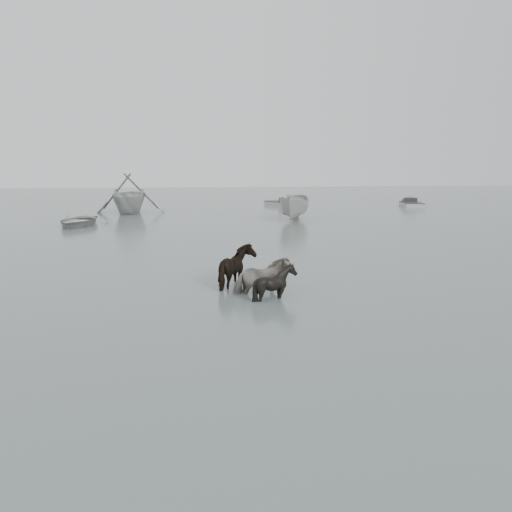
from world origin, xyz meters
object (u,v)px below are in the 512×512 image
Objects in this scene: pony_dark at (238,261)px; pony_pinto at (262,269)px; pony_black at (275,276)px; rowboat_lead at (77,219)px.

pony_pinto is at bearing -145.14° from pony_dark.
pony_dark reaches higher than pony_black.
pony_black is at bearing -150.37° from pony_dark.
rowboat_lead is at bearing 8.93° from pony_pinto.
pony_dark is 0.37× the size of rowboat_lead.
pony_black is (0.87, -1.68, -0.13)m from pony_dark.
pony_pinto is at bearing -55.10° from rowboat_lead.
pony_dark is at bearing 46.52° from pony_black.
pony_pinto is 1.14m from pony_dark.
rowboat_lead is (-8.90, 17.51, -0.27)m from pony_pinto.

